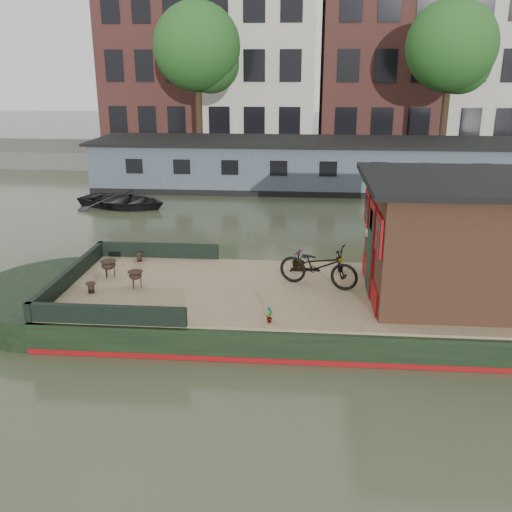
# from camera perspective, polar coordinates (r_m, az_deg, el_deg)

# --- Properties ---
(ground) EXTENTS (120.00, 120.00, 0.00)m
(ground) POSITION_cam_1_polar(r_m,az_deg,el_deg) (12.25, 9.02, -6.38)
(ground) COLOR #303823
(ground) RESTS_ON ground
(houseboat_hull) EXTENTS (14.01, 4.02, 0.60)m
(houseboat_hull) POSITION_cam_1_polar(r_m,az_deg,el_deg) (12.10, 2.76, -5.06)
(houseboat_hull) COLOR black
(houseboat_hull) RESTS_ON ground
(houseboat_deck) EXTENTS (11.80, 3.80, 0.05)m
(houseboat_deck) POSITION_cam_1_polar(r_m,az_deg,el_deg) (12.00, 9.17, -3.67)
(houseboat_deck) COLOR #9C8C60
(houseboat_deck) RESTS_ON houseboat_hull
(bow_bulwark) EXTENTS (3.00, 4.00, 0.35)m
(bow_bulwark) POSITION_cam_1_polar(r_m,az_deg,el_deg) (12.58, -14.48, -2.02)
(bow_bulwark) COLOR black
(bow_bulwark) RESTS_ON houseboat_deck
(cabin) EXTENTS (4.00, 3.50, 2.42)m
(cabin) POSITION_cam_1_polar(r_m,az_deg,el_deg) (11.98, 19.95, 1.74)
(cabin) COLOR black
(cabin) RESTS_ON houseboat_deck
(bicycle) EXTENTS (1.82, 1.13, 0.90)m
(bicycle) POSITION_cam_1_polar(r_m,az_deg,el_deg) (12.08, 6.26, -0.98)
(bicycle) COLOR black
(bicycle) RESTS_ON houseboat_deck
(potted_plant_b) EXTENTS (0.23, 0.24, 0.34)m
(potted_plant_b) POSITION_cam_1_polar(r_m,az_deg,el_deg) (13.12, 8.40, -0.81)
(potted_plant_b) COLOR brown
(potted_plant_b) RESTS_ON houseboat_deck
(potted_plant_d) EXTENTS (0.33, 0.33, 0.51)m
(potted_plant_d) POSITION_cam_1_polar(r_m,az_deg,el_deg) (13.05, 4.27, -0.35)
(potted_plant_d) COLOR brown
(potted_plant_d) RESTS_ON houseboat_deck
(potted_plant_e) EXTENTS (0.18, 0.20, 0.32)m
(potted_plant_e) POSITION_cam_1_polar(r_m,az_deg,el_deg) (10.40, 1.34, -5.86)
(potted_plant_e) COLOR brown
(potted_plant_e) RESTS_ON houseboat_deck
(brazier_front) EXTENTS (0.48, 0.48, 0.39)m
(brazier_front) POSITION_cam_1_polar(r_m,az_deg,el_deg) (12.98, -14.50, -1.28)
(brazier_front) COLOR black
(brazier_front) RESTS_ON houseboat_deck
(brazier_rear) EXTENTS (0.42, 0.42, 0.36)m
(brazier_rear) POSITION_cam_1_polar(r_m,az_deg,el_deg) (12.27, -11.95, -2.30)
(brazier_rear) COLOR black
(brazier_rear) RESTS_ON houseboat_deck
(bollard_port) EXTENTS (0.17, 0.17, 0.20)m
(bollard_port) POSITION_cam_1_polar(r_m,az_deg,el_deg) (13.95, -11.60, -0.12)
(bollard_port) COLOR black
(bollard_port) RESTS_ON houseboat_deck
(bollard_stbd) EXTENTS (0.19, 0.19, 0.22)m
(bollard_stbd) POSITION_cam_1_polar(r_m,az_deg,el_deg) (12.24, -16.17, -3.06)
(bollard_stbd) COLOR black
(bollard_stbd) RESTS_ON houseboat_deck
(dinghy) EXTENTS (4.05, 3.35, 0.73)m
(dinghy) POSITION_cam_1_polar(r_m,az_deg,el_deg) (22.45, -13.20, 5.71)
(dinghy) COLOR black
(dinghy) RESTS_ON ground
(far_houseboat) EXTENTS (20.40, 4.40, 2.11)m
(far_houseboat) POSITION_cam_1_polar(r_m,az_deg,el_deg) (25.46, 7.05, 8.89)
(far_houseboat) COLOR #45515C
(far_houseboat) RESTS_ON ground
(quay) EXTENTS (60.00, 6.00, 0.90)m
(quay) POSITION_cam_1_polar(r_m,az_deg,el_deg) (31.96, 6.63, 9.86)
(quay) COLOR #47443F
(quay) RESTS_ON ground
(townhouse_row) EXTENTS (27.25, 8.00, 16.50)m
(townhouse_row) POSITION_cam_1_polar(r_m,az_deg,el_deg) (38.73, 7.02, 22.35)
(townhouse_row) COLOR brown
(townhouse_row) RESTS_ON ground
(tree_left) EXTENTS (4.40, 4.40, 7.40)m
(tree_left) POSITION_cam_1_polar(r_m,az_deg,el_deg) (30.67, -5.61, 19.75)
(tree_left) COLOR #332316
(tree_left) RESTS_ON quay
(tree_right) EXTENTS (4.40, 4.40, 7.40)m
(tree_right) POSITION_cam_1_polar(r_m,az_deg,el_deg) (31.02, 19.16, 18.87)
(tree_right) COLOR #332316
(tree_right) RESTS_ON quay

